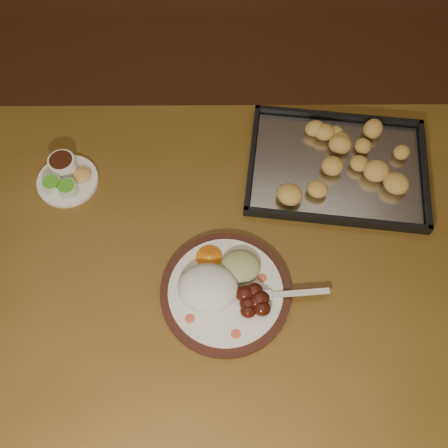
{
  "coord_description": "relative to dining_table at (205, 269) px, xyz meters",
  "views": [
    {
      "loc": [
        0.34,
        -0.61,
        1.81
      ],
      "look_at": [
        0.31,
        -0.05,
        0.77
      ],
      "focal_mm": 40.0,
      "sensor_mm": 36.0,
      "label": 1
    }
  ],
  "objects": [
    {
      "name": "ground",
      "position": [
        -0.26,
        0.12,
        -0.65
      ],
      "size": [
        4.0,
        4.0,
        0.0
      ],
      "primitive_type": "plane",
      "color": "#542D1D",
      "rests_on": "ground"
    },
    {
      "name": "condiment_saucer",
      "position": [
        -0.36,
        0.18,
        0.12
      ],
      "size": [
        0.15,
        0.15,
        0.05
      ],
      "rotation": [
        0.0,
        0.0,
        0.09
      ],
      "color": "white",
      "rests_on": "dining_table"
    },
    {
      "name": "baking_tray",
      "position": [
        0.32,
        0.26,
        0.11
      ],
      "size": [
        0.46,
        0.35,
        0.05
      ],
      "rotation": [
        0.0,
        0.0,
        -0.05
      ],
      "color": "black",
      "rests_on": "dining_table"
    },
    {
      "name": "dinner_plate",
      "position": [
        0.05,
        -0.09,
        0.12
      ],
      "size": [
        0.38,
        0.29,
        0.07
      ],
      "rotation": [
        0.0,
        0.0,
        -0.1
      ],
      "color": "black",
      "rests_on": "dining_table"
    },
    {
      "name": "dining_table",
      "position": [
        0.0,
        0.0,
        0.0
      ],
      "size": [
        1.56,
        1.01,
        0.75
      ],
      "rotation": [
        0.0,
        0.0,
        0.07
      ],
      "color": "brown",
      "rests_on": "ground"
    }
  ]
}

